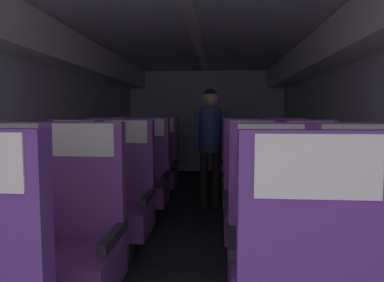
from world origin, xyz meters
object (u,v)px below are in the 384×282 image
at_px(seat_b_left_window, 5,237).
at_px(seat_b_left_aisle, 80,240).
at_px(seat_c_right_window, 252,202).
at_px(seat_d_left_aisle, 147,179).
at_px(seat_e_left_window, 128,166).
at_px(flight_attendant, 210,135).
at_px(seat_c_left_window, 72,199).
at_px(seat_d_left_window, 106,178).
at_px(seat_d_right_aisle, 288,181).
at_px(seat_e_left_aisle, 160,166).
at_px(seat_c_left_aisle, 124,200).
at_px(seat_e_right_window, 240,167).
at_px(seat_b_right_window, 271,246).
at_px(seat_c_right_aisle, 311,204).
at_px(seat_d_right_window, 244,180).
at_px(seat_e_right_aisle, 273,167).
at_px(seat_b_right_aisle, 358,249).

relative_size(seat_b_left_window, seat_b_left_aisle, 1.00).
relative_size(seat_c_right_window, seat_d_left_aisle, 1.00).
relative_size(seat_e_left_window, flight_attendant, 0.76).
distance_m(seat_c_left_window, seat_d_left_aisle, 1.05).
bearing_deg(seat_d_left_window, seat_d_right_aisle, -0.19).
xyz_separation_m(seat_d_left_window, seat_e_left_aisle, (0.48, 0.94, 0.00)).
distance_m(seat_c_left_aisle, seat_e_right_window, 2.19).
relative_size(seat_b_right_window, flight_attendant, 0.76).
distance_m(seat_c_left_aisle, seat_d_left_aisle, 0.95).
distance_m(seat_b_left_window, seat_c_right_window, 1.84).
bearing_deg(seat_d_left_window, seat_b_left_window, -89.85).
distance_m(seat_c_right_aisle, seat_d_right_window, 1.05).
xyz_separation_m(seat_b_left_window, seat_b_left_aisle, (0.47, -0.01, 0.00)).
xyz_separation_m(seat_b_left_aisle, seat_c_left_aisle, (0.01, 0.93, 0.00)).
bearing_deg(seat_e_right_aisle, seat_d_left_window, -155.36).
relative_size(seat_b_left_aisle, seat_d_right_aisle, 1.00).
distance_m(seat_b_right_aisle, seat_d_right_window, 1.94).
height_order(seat_d_left_aisle, seat_d_right_window, same).
height_order(seat_e_left_aisle, seat_e_right_aisle, same).
bearing_deg(seat_b_right_window, seat_c_left_window, 149.32).
bearing_deg(seat_e_right_aisle, seat_d_left_aisle, -149.07).
height_order(seat_b_left_window, seat_e_left_aisle, same).
height_order(seat_b_left_window, seat_d_left_window, same).
height_order(seat_c_left_aisle, seat_d_right_aisle, same).
xyz_separation_m(seat_c_right_window, seat_d_right_aisle, (0.49, 0.93, 0.00)).
xyz_separation_m(seat_b_right_aisle, seat_c_left_aisle, (-1.59, 0.94, 0.00)).
bearing_deg(seat_c_right_window, seat_d_left_window, 149.42).
relative_size(seat_b_right_window, seat_d_right_window, 1.00).
xyz_separation_m(seat_b_right_aisle, seat_b_right_window, (-0.48, 0.01, 0.00)).
distance_m(seat_d_right_aisle, seat_e_left_aisle, 1.86).
distance_m(seat_b_right_window, flight_attendant, 2.64).
distance_m(seat_b_right_aisle, seat_e_right_window, 2.86).
xyz_separation_m(seat_d_right_window, flight_attendant, (-0.40, 0.69, 0.47)).
relative_size(seat_b_right_window, seat_d_left_aisle, 1.00).
bearing_deg(seat_c_left_window, seat_e_right_aisle, 42.47).
height_order(seat_d_right_window, seat_e_left_aisle, same).
distance_m(seat_d_left_window, seat_e_right_aisle, 2.28).
height_order(seat_c_right_window, seat_e_right_window, same).
distance_m(seat_d_right_window, seat_e_left_window, 1.85).
height_order(seat_c_right_aisle, seat_c_right_window, same).
height_order(seat_b_left_window, seat_b_left_aisle, same).
relative_size(seat_c_right_aisle, seat_d_left_aisle, 1.00).
bearing_deg(seat_d_left_aisle, seat_b_right_window, -59.34).
height_order(seat_d_right_window, seat_e_right_window, same).
relative_size(seat_d_right_aisle, seat_d_right_window, 1.00).
bearing_deg(seat_c_right_aisle, seat_e_left_aisle, 130.42).
bearing_deg(seat_b_left_aisle, seat_d_right_aisle, 49.34).
bearing_deg(seat_b_left_aisle, seat_d_left_aisle, 89.77).
distance_m(seat_d_left_aisle, seat_e_left_window, 1.06).
xyz_separation_m(seat_b_left_window, seat_c_right_aisle, (2.07, 0.92, 0.00)).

